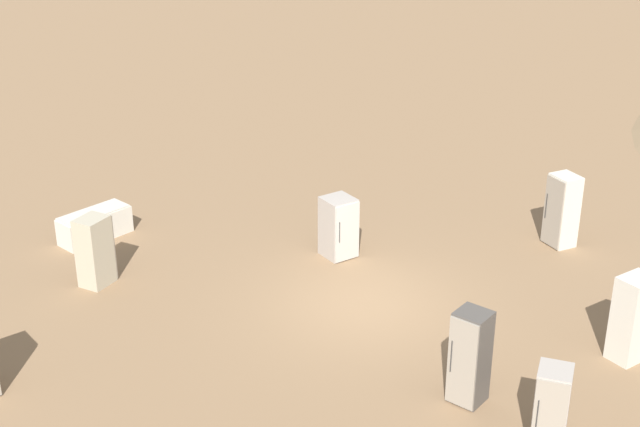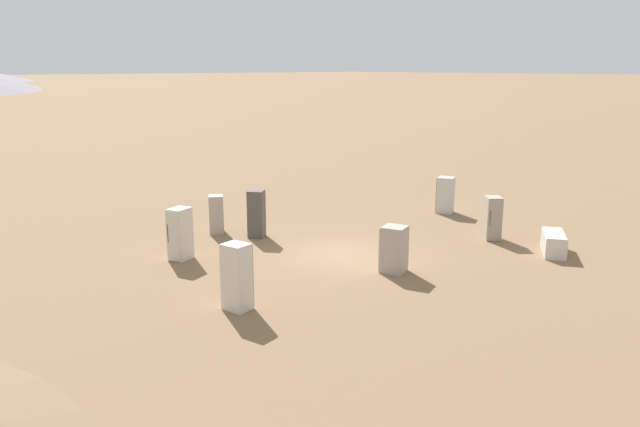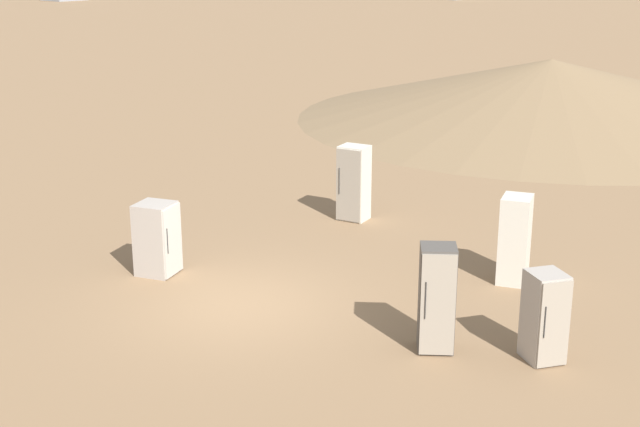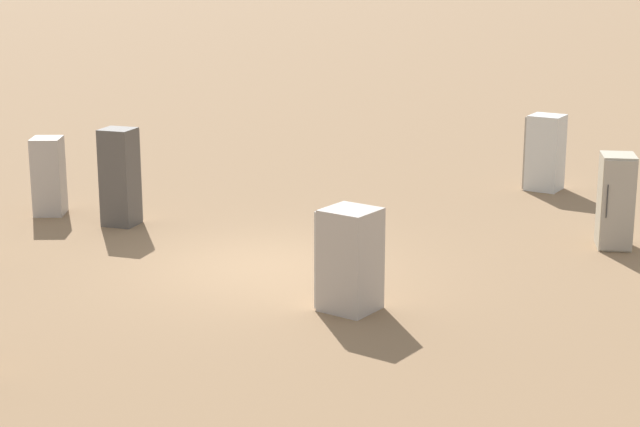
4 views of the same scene
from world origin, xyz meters
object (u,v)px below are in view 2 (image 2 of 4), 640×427
(discarded_fridge_4, at_px, (394,249))
(discarded_fridge_6, at_px, (216,214))
(discarded_fridge_3, at_px, (257,214))
(discarded_fridge_2, at_px, (237,277))
(discarded_fridge_0, at_px, (493,218))
(discarded_fridge_7, at_px, (180,234))
(discarded_fridge_5, at_px, (445,195))
(discarded_fridge_1, at_px, (554,243))

(discarded_fridge_4, bearing_deg, discarded_fridge_6, 81.12)
(discarded_fridge_3, relative_size, discarded_fridge_6, 1.21)
(discarded_fridge_2, distance_m, discarded_fridge_4, 5.71)
(discarded_fridge_0, relative_size, discarded_fridge_2, 0.89)
(discarded_fridge_0, bearing_deg, discarded_fridge_7, 12.53)
(discarded_fridge_0, distance_m, discarded_fridge_2, 11.55)
(discarded_fridge_5, distance_m, discarded_fridge_6, 10.58)
(discarded_fridge_5, distance_m, discarded_fridge_7, 12.80)
(discarded_fridge_2, height_order, discarded_fridge_6, discarded_fridge_2)
(discarded_fridge_2, distance_m, discarded_fridge_3, 7.54)
(discarded_fridge_1, distance_m, discarded_fridge_6, 12.94)
(discarded_fridge_1, relative_size, discarded_fridge_2, 1.04)
(discarded_fridge_0, xyz_separation_m, discarded_fridge_7, (-5.79, -10.38, 0.07))
(discarded_fridge_3, height_order, discarded_fridge_5, discarded_fridge_3)
(discarded_fridge_2, bearing_deg, discarded_fridge_4, 70.51)
(discarded_fridge_6, height_order, discarded_fridge_7, discarded_fridge_7)
(discarded_fridge_1, bearing_deg, discarded_fridge_3, -177.06)
(discarded_fridge_1, relative_size, discarded_fridge_3, 1.04)
(discarded_fridge_6, relative_size, discarded_fridge_7, 0.85)
(discarded_fridge_0, height_order, discarded_fridge_7, discarded_fridge_7)
(discarded_fridge_0, height_order, discarded_fridge_5, discarded_fridge_0)
(discarded_fridge_0, bearing_deg, discarded_fridge_2, 38.57)
(discarded_fridge_7, bearing_deg, discarded_fridge_1, -149.47)
(discarded_fridge_4, bearing_deg, discarded_fridge_7, 107.07)
(discarded_fridge_0, height_order, discarded_fridge_3, discarded_fridge_3)
(discarded_fridge_0, bearing_deg, discarded_fridge_1, 132.20)
(discarded_fridge_4, xyz_separation_m, discarded_fridge_7, (-5.89, -4.51, 0.14))
(discarded_fridge_0, height_order, discarded_fridge_4, discarded_fridge_0)
(discarded_fridge_0, distance_m, discarded_fridge_3, 9.22)
(discarded_fridge_3, relative_size, discarded_fridge_5, 1.13)
(discarded_fridge_1, height_order, discarded_fridge_7, discarded_fridge_7)
(discarded_fridge_0, xyz_separation_m, discarded_fridge_3, (-6.37, -6.66, 0.10))
(discarded_fridge_0, distance_m, discarded_fridge_6, 10.94)
(discarded_fridge_4, height_order, discarded_fridge_7, discarded_fridge_7)
(discarded_fridge_2, relative_size, discarded_fridge_5, 1.14)
(discarded_fridge_3, xyz_separation_m, discarded_fridge_6, (-1.58, -0.85, -0.16))
(discarded_fridge_1, distance_m, discarded_fridge_5, 6.95)
(discarded_fridge_0, distance_m, discarded_fridge_5, 4.61)
(discarded_fridge_0, relative_size, discarded_fridge_6, 1.08)
(discarded_fridge_6, bearing_deg, discarded_fridge_2, -85.91)
(discarded_fridge_0, relative_size, discarded_fridge_3, 0.90)
(discarded_fridge_4, distance_m, discarded_fridge_6, 8.22)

